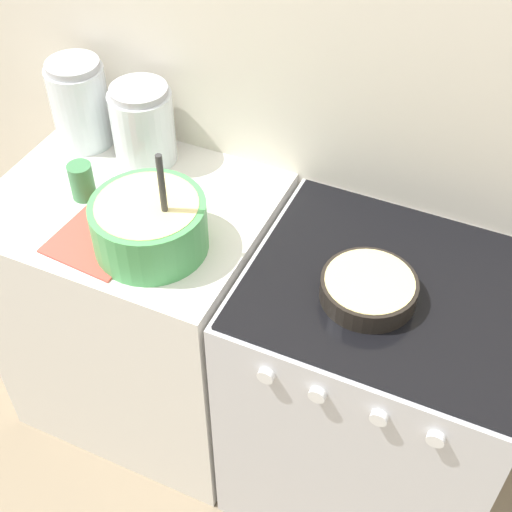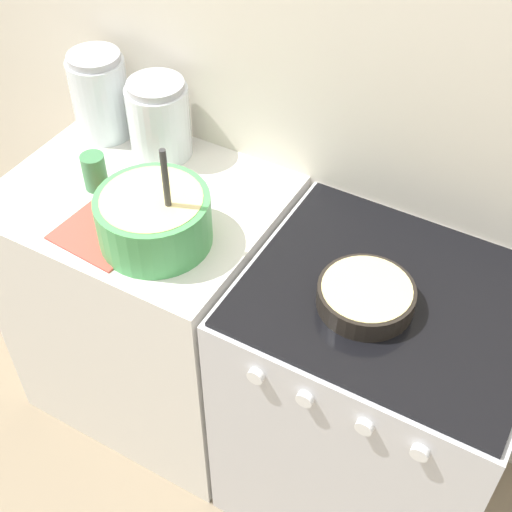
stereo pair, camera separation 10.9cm
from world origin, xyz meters
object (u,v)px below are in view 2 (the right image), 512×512
storage_jar_left (101,100)px  storage_jar_middle (160,124)px  tin_can (95,172)px  mixing_bowl (154,217)px  baking_pan (366,296)px  stove (372,402)px

storage_jar_left → storage_jar_middle: (0.21, 0.00, -0.01)m
storage_jar_middle → tin_can: size_ratio=2.20×
mixing_bowl → storage_jar_left: 0.52m
mixing_bowl → storage_jar_middle: 0.37m
mixing_bowl → storage_jar_middle: bearing=122.6°
storage_jar_left → storage_jar_middle: size_ratio=1.12×
baking_pan → storage_jar_left: 0.99m
mixing_bowl → baking_pan: size_ratio=1.32×
stove → tin_can: (-0.86, -0.03, 0.50)m
mixing_bowl → tin_can: mixing_bowl is taller
mixing_bowl → storage_jar_left: (-0.41, 0.31, 0.03)m
storage_jar_middle → tin_can: storage_jar_middle is taller
storage_jar_left → tin_can: bearing=-57.3°
tin_can → stove: bearing=1.7°
stove → tin_can: bearing=-178.3°
stove → baking_pan: size_ratio=3.92×
mixing_bowl → tin_can: size_ratio=2.86×
storage_jar_left → baking_pan: bearing=-15.0°
baking_pan → tin_can: 0.81m
stove → storage_jar_middle: (-0.80, 0.20, 0.54)m
stove → storage_jar_left: size_ratio=3.45×
stove → tin_can: size_ratio=8.51×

